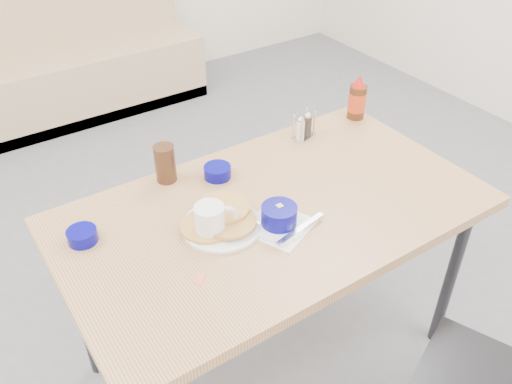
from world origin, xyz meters
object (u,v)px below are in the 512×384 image
pancake_plate (221,222)px  syrup_bottle (357,99)px  booth_bench (60,65)px  amber_tumbler (165,163)px  condiment_caddy (304,128)px  grits_setting (279,218)px  coffee_mug (211,220)px  dining_table (273,222)px  butter_bowl (217,172)px  creamer_bowl (82,236)px

pancake_plate → syrup_bottle: syrup_bottle is taller
booth_bench → amber_tumbler: (-0.22, -2.19, 0.48)m
condiment_caddy → booth_bench: bearing=84.5°
pancake_plate → grits_setting: bearing=-33.9°
condiment_caddy → coffee_mug: bearing=-167.5°
coffee_mug → condiment_caddy: bearing=27.2°
coffee_mug → condiment_caddy: condiment_caddy is taller
dining_table → grits_setting: (-0.04, -0.09, 0.09)m
amber_tumbler → condiment_caddy: (0.58, -0.04, -0.03)m
coffee_mug → condiment_caddy: (0.59, 0.30, -0.01)m
dining_table → syrup_bottle: (0.64, 0.31, 0.14)m
dining_table → butter_bowl: size_ratio=14.51×
butter_bowl → condiment_caddy: condiment_caddy is taller
coffee_mug → amber_tumbler: bearing=87.7°
booth_bench → condiment_caddy: (0.36, -2.23, 0.45)m
dining_table → amber_tumbler: (-0.22, 0.34, 0.13)m
coffee_mug → grits_setting: (0.19, -0.09, -0.02)m
amber_tumbler → condiment_caddy: amber_tumbler is taller
creamer_bowl → syrup_bottle: syrup_bottle is taller
dining_table → condiment_caddy: size_ratio=12.01×
dining_table → coffee_mug: size_ratio=10.28×
grits_setting → creamer_bowl: 0.60m
dining_table → coffee_mug: bearing=-179.9°
booth_bench → dining_table: (0.00, -2.53, 0.35)m
pancake_plate → grits_setting: (0.15, -0.10, 0.01)m
dining_table → butter_bowl: bearing=103.9°
dining_table → grits_setting: 0.14m
pancake_plate → syrup_bottle: 0.89m
butter_bowl → grits_setting: bearing=-86.2°
booth_bench → condiment_caddy: booth_bench is taller
grits_setting → butter_bowl: size_ratio=2.72×
pancake_plate → amber_tumbler: 0.33m
creamer_bowl → pancake_plate: bearing=-24.4°
grits_setting → booth_bench: bearing=89.1°
condiment_caddy → syrup_bottle: bearing=-13.0°
dining_table → creamer_bowl: 0.61m
grits_setting → creamer_bowl: grits_setting is taller
grits_setting → coffee_mug: bearing=155.8°
creamer_bowl → condiment_caddy: size_ratio=0.79×
dining_table → syrup_bottle: 0.73m
coffee_mug → amber_tumbler: size_ratio=1.00×
booth_bench → dining_table: size_ratio=1.36×
dining_table → coffee_mug: coffee_mug is taller
condiment_caddy → syrup_bottle: 0.28m
butter_bowl → amber_tumbler: size_ratio=0.71×
coffee_mug → syrup_bottle: 0.93m
butter_bowl → condiment_caddy: size_ratio=0.83×
grits_setting → butter_bowl: (-0.02, 0.34, -0.01)m
dining_table → syrup_bottle: bearing=26.0°
butter_bowl → syrup_bottle: bearing=4.6°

